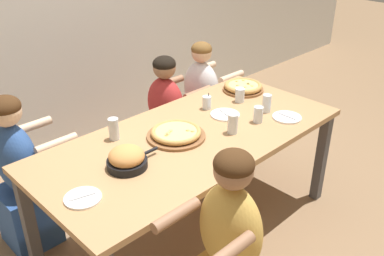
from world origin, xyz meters
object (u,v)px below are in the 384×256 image
object	(u,v)px
pizza_board_second	(176,133)
diner_far_left	(21,180)
empty_plate_c	(83,198)
drinking_glass_b	(114,130)
drinking_glass_c	(240,95)
diner_near_midleft	(229,255)
drinking_glass_e	(267,104)
cocktail_glass_blue	(207,103)
drinking_glass_d	(233,125)
diner_far_right	(201,107)
pizza_board_main	(243,87)
drinking_glass_a	(258,115)
empty_plate_b	(287,117)
diner_far_midright	(166,122)
skillet_bowl	(127,159)
empty_plate_a	(225,115)

from	to	relation	value
pizza_board_second	diner_far_left	size ratio (longest dim) A/B	0.34
empty_plate_c	drinking_glass_b	world-z (taller)	drinking_glass_b
drinking_glass_c	diner_far_left	size ratio (longest dim) A/B	0.10
diner_near_midleft	diner_far_left	world-z (taller)	diner_near_midleft
drinking_glass_e	cocktail_glass_blue	bearing A→B (deg)	128.92
drinking_glass_b	drinking_glass_d	xyz separation A→B (m)	(0.60, -0.47, -0.00)
pizza_board_second	empty_plate_c	size ratio (longest dim) A/B	1.97
diner_far_right	pizza_board_main	bearing A→B (deg)	0.62
drinking_glass_a	diner_far_right	size ratio (longest dim) A/B	0.10
empty_plate_b	pizza_board_second	bearing A→B (deg)	155.49
diner_far_right	diner_far_left	world-z (taller)	diner_far_left
drinking_glass_c	pizza_board_second	bearing A→B (deg)	-173.99
drinking_glass_d	diner_far_midright	distance (m)	0.96
empty_plate_b	diner_far_left	world-z (taller)	diner_far_left
drinking_glass_c	diner_near_midleft	xyz separation A→B (m)	(-1.06, -0.83, -0.32)
pizza_board_main	skillet_bowl	bearing A→B (deg)	-169.03
diner_far_right	diner_far_midright	world-z (taller)	diner_far_right
pizza_board_main	drinking_glass_d	world-z (taller)	drinking_glass_d
pizza_board_main	drinking_glass_a	bearing A→B (deg)	-130.06
diner_far_left	drinking_glass_d	bearing A→B (deg)	51.36
pizza_board_main	empty_plate_a	world-z (taller)	pizza_board_main
pizza_board_main	drinking_glass_e	world-z (taller)	drinking_glass_e
drinking_glass_c	drinking_glass_a	bearing A→B (deg)	-119.44
pizza_board_second	empty_plate_a	bearing A→B (deg)	-0.89
drinking_glass_b	diner_far_right	world-z (taller)	diner_far_right
empty_plate_c	drinking_glass_c	world-z (taller)	drinking_glass_c
pizza_board_main	diner_near_midleft	bearing A→B (deg)	-142.60
empty_plate_a	diner_far_right	world-z (taller)	diner_far_right
diner_near_midleft	diner_far_left	bearing A→B (deg)	17.73
empty_plate_c	diner_far_right	bearing A→B (deg)	25.54
empty_plate_c	drinking_glass_e	bearing A→B (deg)	-0.98
diner_far_right	pizza_board_second	bearing A→B (deg)	-53.99
cocktail_glass_blue	pizza_board_second	bearing A→B (deg)	-160.26
pizza_board_main	drinking_glass_b	bearing A→B (deg)	177.10
cocktail_glass_blue	drinking_glass_c	bearing A→B (deg)	-17.72
empty_plate_a	diner_far_midright	bearing A→B (deg)	88.31
empty_plate_a	diner_far_right	distance (m)	0.85
diner_far_right	diner_far_left	distance (m)	1.69
drinking_glass_a	drinking_glass_b	bearing A→B (deg)	149.97
drinking_glass_d	drinking_glass_b	bearing A→B (deg)	141.99
pizza_board_main	cocktail_glass_blue	size ratio (longest dim) A/B	2.67
diner_far_left	diner_far_right	bearing A→B (deg)	90.00
pizza_board_main	drinking_glass_a	distance (m)	0.56
pizza_board_second	drinking_glass_c	distance (m)	0.73
pizza_board_second	drinking_glass_d	xyz separation A→B (m)	(0.30, -0.21, 0.03)
empty_plate_b	drinking_glass_c	world-z (taller)	drinking_glass_c
empty_plate_c	drinking_glass_d	world-z (taller)	drinking_glass_d
pizza_board_second	empty_plate_a	distance (m)	0.47
diner_far_right	empty_plate_c	bearing A→B (deg)	-64.46
empty_plate_b	drinking_glass_b	size ratio (longest dim) A/B	1.41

